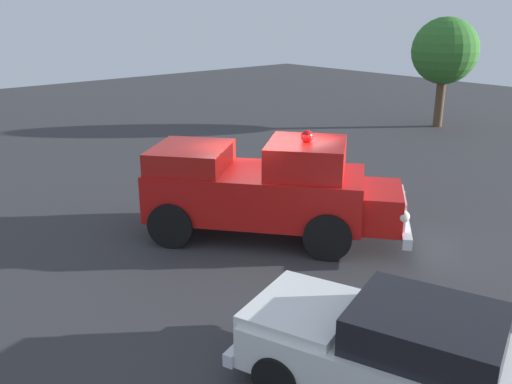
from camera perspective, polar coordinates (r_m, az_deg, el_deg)
name	(u,v)px	position (r m, az deg, el deg)	size (l,w,h in m)	color
ground_plane	(265,231)	(13.42, 0.92, -4.05)	(60.00, 60.00, 0.00)	#333335
vintage_fire_truck	(266,188)	(12.74, 1.03, 0.44)	(6.03, 5.37, 2.59)	black
classic_hot_rod	(398,351)	(7.97, 14.48, -15.68)	(4.72, 3.15, 1.46)	black
oak_tree_right	(445,51)	(26.26, 18.96, 13.59)	(2.89, 2.89, 4.81)	brown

